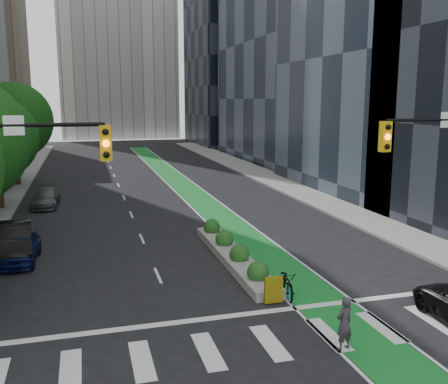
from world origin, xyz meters
TOP-DOWN VIEW (x-y plane):
  - ground at (0.00, 0.00)m, footprint 160.00×160.00m
  - sidewalk_right at (11.80, 25.00)m, footprint 3.60×90.00m
  - bike_lane_paint at (3.00, 30.00)m, footprint 2.20×70.00m
  - building_dark_end at (20.00, 68.00)m, footprint 14.00×18.00m
  - tree_far at (-11.00, 32.00)m, footprint 6.60×6.60m
  - median_planter at (1.20, 7.04)m, footprint 1.20×10.26m
  - bicycle at (2.00, 2.42)m, footprint 1.07×2.15m
  - cyclist at (2.00, -2.00)m, footprint 0.71×0.57m
  - parked_car_left_near at (-8.44, 9.61)m, footprint 1.78×4.06m
  - parked_car_left_mid at (-8.84, 10.37)m, footprint 2.28×5.24m
  - parked_car_left_far at (-8.09, 22.26)m, footprint 1.95×4.34m

SIDE VIEW (x-z plane):
  - ground at x=0.00m, z-range 0.00..0.00m
  - bike_lane_paint at x=3.00m, z-range 0.00..0.01m
  - sidewalk_right at x=11.80m, z-range 0.00..0.15m
  - median_planter at x=1.20m, z-range -0.18..0.92m
  - bicycle at x=2.00m, z-range 0.00..1.08m
  - parked_car_left_far at x=-8.09m, z-range 0.00..1.24m
  - parked_car_left_near at x=-8.44m, z-range 0.00..1.36m
  - parked_car_left_mid at x=-8.84m, z-range 0.00..1.68m
  - cyclist at x=2.00m, z-range 0.00..1.69m
  - tree_far at x=-11.00m, z-range 1.19..10.20m
  - building_dark_end at x=20.00m, z-range 0.00..28.00m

